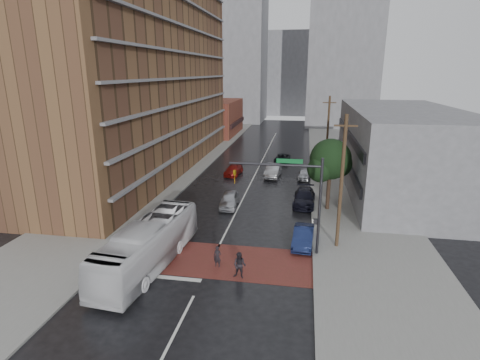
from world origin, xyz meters
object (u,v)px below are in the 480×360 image
(car_travel_a, at_px, (229,200))
(car_travel_b, at_px, (273,171))
(transit_bus, at_px, (149,245))
(pedestrian_a, at_px, (217,257))
(pedestrian_b, at_px, (240,265))
(car_travel_c, at_px, (234,170))
(car_parked_far, at_px, (304,174))
(car_parked_near, at_px, (303,237))
(car_parked_mid, at_px, (304,198))
(suv_travel, at_px, (282,158))

(car_travel_a, bearing_deg, car_travel_b, 69.72)
(transit_bus, distance_m, pedestrian_a, 4.69)
(transit_bus, distance_m, pedestrian_b, 6.36)
(car_travel_c, bearing_deg, pedestrian_a, -76.74)
(car_travel_b, relative_size, car_parked_far, 1.33)
(car_travel_c, relative_size, car_parked_near, 1.02)
(car_travel_c, bearing_deg, car_parked_near, -59.48)
(car_travel_a, distance_m, car_parked_mid, 7.48)
(pedestrian_a, bearing_deg, car_travel_b, 95.05)
(transit_bus, relative_size, pedestrian_b, 6.39)
(pedestrian_b, height_order, car_travel_c, pedestrian_b)
(car_travel_b, height_order, car_parked_far, car_travel_b)
(car_travel_a, xyz_separation_m, car_parked_mid, (7.24, 1.86, 0.02))
(car_parked_near, relative_size, car_parked_far, 1.16)
(suv_travel, height_order, car_parked_mid, car_parked_mid)
(pedestrian_a, bearing_deg, car_parked_near, 46.69)
(transit_bus, bearing_deg, pedestrian_a, 12.95)
(suv_travel, bearing_deg, transit_bus, -96.42)
(car_travel_a, xyz_separation_m, car_parked_far, (7.17, 11.31, -0.10))
(transit_bus, relative_size, car_travel_b, 2.34)
(car_parked_far, bearing_deg, pedestrian_b, -95.45)
(pedestrian_b, xyz_separation_m, car_travel_b, (0.02, 24.41, -0.09))
(car_travel_b, relative_size, suv_travel, 1.14)
(pedestrian_a, xyz_separation_m, car_travel_c, (-3.32, 23.40, -0.12))
(car_travel_b, bearing_deg, car_travel_c, -178.21)
(car_travel_b, bearing_deg, car_travel_a, -102.47)
(car_travel_c, relative_size, suv_travel, 1.02)
(suv_travel, xyz_separation_m, car_parked_far, (3.25, -8.43, 0.03))
(car_travel_c, distance_m, car_parked_mid, 13.39)
(pedestrian_a, distance_m, car_parked_near, 7.17)
(transit_bus, distance_m, car_travel_b, 24.75)
(pedestrian_b, bearing_deg, car_travel_a, 114.00)
(transit_bus, relative_size, car_parked_near, 2.68)
(pedestrian_a, relative_size, car_travel_a, 0.35)
(car_travel_b, bearing_deg, transit_bus, -101.46)
(car_travel_a, relative_size, car_travel_b, 0.88)
(pedestrian_a, relative_size, car_parked_far, 0.41)
(car_travel_c, xyz_separation_m, car_parked_near, (9.02, -19.05, 0.07))
(transit_bus, xyz_separation_m, car_parked_far, (10.20, 23.62, -0.95))
(pedestrian_a, relative_size, car_parked_near, 0.35)
(car_parked_near, bearing_deg, transit_bus, -150.34)
(car_parked_far, bearing_deg, car_travel_a, -118.64)
(suv_travel, xyz_separation_m, car_parked_near, (3.32, -27.05, 0.11))
(transit_bus, height_order, pedestrian_b, transit_bus)
(pedestrian_a, bearing_deg, car_travel_c, 107.42)
(car_travel_b, bearing_deg, pedestrian_b, -86.70)
(car_travel_b, distance_m, car_parked_near, 19.32)
(pedestrian_a, distance_m, suv_travel, 31.49)
(pedestrian_a, xyz_separation_m, car_parked_far, (5.63, 22.97, -0.12))
(car_travel_b, relative_size, car_parked_mid, 0.95)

